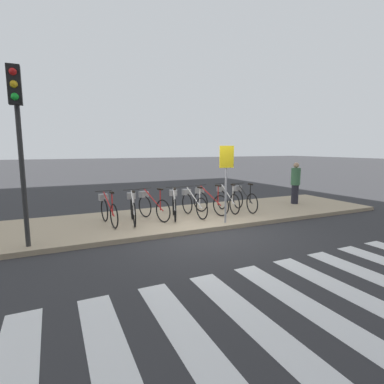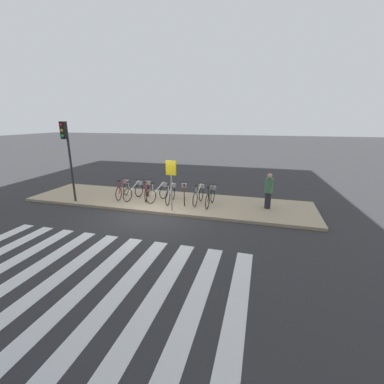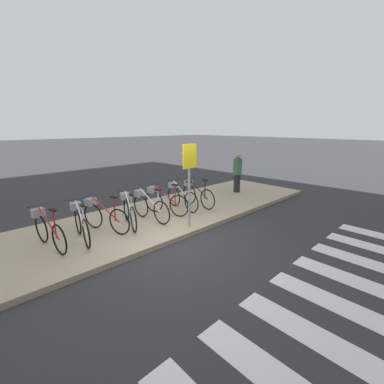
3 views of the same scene
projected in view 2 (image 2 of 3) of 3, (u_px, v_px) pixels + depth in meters
The scene contains 14 objects.
ground_plane at pixel (153, 214), 10.92m from camera, with size 120.00×120.00×0.00m, color #2D2D30.
sidewalk at pixel (166, 201), 12.41m from camera, with size 13.60×3.23×0.12m.
road_crosswalk at pixel (20, 325), 5.02m from camera, with size 8.55×8.00×0.01m.
parked_bicycle_0 at pixel (123, 189), 12.79m from camera, with size 0.46×1.55×0.96m.
parked_bicycle_1 at pixel (135, 190), 12.54m from camera, with size 0.46×1.54×0.96m.
parked_bicycle_2 at pixel (147, 190), 12.51m from camera, with size 0.62×1.49×0.96m.
parked_bicycle_3 at pixel (159, 192), 12.24m from camera, with size 0.63×1.49×0.96m.
parked_bicycle_4 at pixel (171, 193), 12.06m from camera, with size 0.46×1.55×0.96m.
parked_bicycle_5 at pixel (184, 193), 12.02m from camera, with size 0.61×1.50×0.96m.
parked_bicycle_6 at pixel (199, 194), 11.87m from camera, with size 0.46×1.56×0.96m.
parked_bicycle_7 at pixel (211, 196), 11.61m from camera, with size 0.46×1.56×0.96m.
pedestrian at pixel (269, 190), 11.05m from camera, with size 0.34×0.34×1.56m.
traffic_light at pixel (67, 145), 11.46m from camera, with size 0.24×0.40×3.68m.
sign_post at pixel (171, 177), 10.56m from camera, with size 0.44×0.07×2.15m.
Camera 2 is at (4.35, -9.44, 3.87)m, focal length 24.00 mm.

